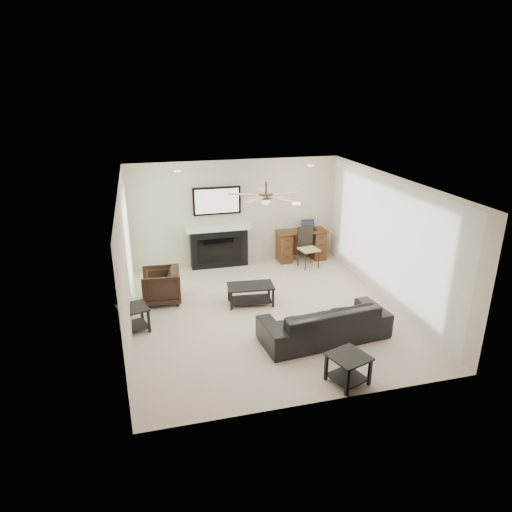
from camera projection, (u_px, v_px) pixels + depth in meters
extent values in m
plane|color=beige|center=(266.00, 312.00, 8.75)|extent=(5.50, 5.50, 0.00)
cube|color=white|center=(268.00, 183.00, 7.88)|extent=(5.00, 5.50, 0.04)
cube|color=beige|center=(236.00, 213.00, 10.81)|extent=(5.00, 0.04, 2.50)
cube|color=beige|center=(325.00, 321.00, 5.82)|extent=(5.00, 0.04, 2.50)
cube|color=beige|center=(125.00, 263.00, 7.73)|extent=(0.04, 5.50, 2.50)
cube|color=beige|center=(390.00, 240.00, 8.90)|extent=(0.04, 5.50, 2.50)
cube|color=silver|center=(385.00, 240.00, 8.99)|extent=(0.04, 5.10, 2.40)
cube|color=#93BC89|center=(129.00, 245.00, 9.22)|extent=(0.04, 1.80, 2.10)
cylinder|color=#382619|center=(266.00, 196.00, 8.06)|extent=(1.40, 1.40, 0.30)
imported|color=black|center=(325.00, 322.00, 7.73)|extent=(2.27, 1.08, 0.64)
imported|color=black|center=(161.00, 286.00, 9.07)|extent=(0.79, 0.77, 0.68)
cube|color=black|center=(251.00, 295.00, 9.02)|extent=(0.94, 0.58, 0.40)
cube|color=black|center=(348.00, 369.00, 6.60)|extent=(0.66, 0.66, 0.45)
cube|color=black|center=(133.00, 319.00, 8.03)|extent=(0.61, 0.61, 0.45)
cube|color=black|center=(219.00, 228.00, 10.66)|extent=(1.52, 0.34, 1.91)
cube|color=#391C0E|center=(301.00, 245.00, 11.30)|extent=(1.22, 0.56, 0.76)
cube|color=black|center=(309.00, 248.00, 10.76)|extent=(0.48, 0.50, 0.97)
cube|color=black|center=(309.00, 225.00, 11.15)|extent=(0.33, 0.24, 0.23)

